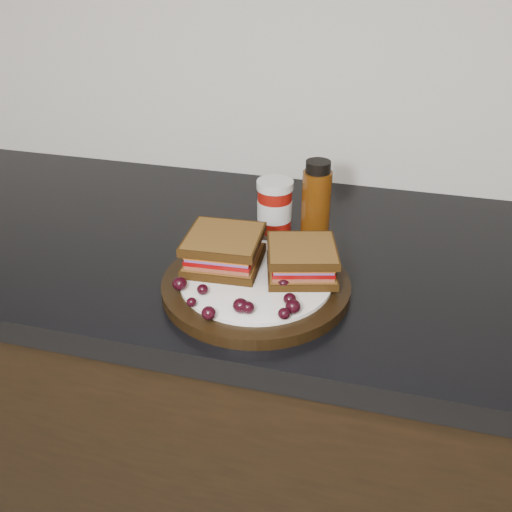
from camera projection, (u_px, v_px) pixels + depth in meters
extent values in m
cube|color=black|center=(255.00, 436.00, 1.21)|extent=(3.96, 0.58, 0.86)
cube|color=black|center=(255.00, 254.00, 0.99)|extent=(3.98, 0.60, 0.04)
cylinder|color=black|center=(256.00, 285.00, 0.85)|extent=(0.28, 0.28, 0.02)
ellipsoid|color=black|center=(180.00, 284.00, 0.81)|extent=(0.02, 0.02, 0.02)
ellipsoid|color=black|center=(203.00, 289.00, 0.80)|extent=(0.02, 0.02, 0.02)
ellipsoid|color=black|center=(192.00, 302.00, 0.77)|extent=(0.01, 0.01, 0.01)
ellipsoid|color=black|center=(209.00, 313.00, 0.75)|extent=(0.02, 0.02, 0.02)
ellipsoid|color=black|center=(241.00, 306.00, 0.76)|extent=(0.02, 0.02, 0.02)
ellipsoid|color=black|center=(248.00, 308.00, 0.76)|extent=(0.02, 0.02, 0.02)
ellipsoid|color=black|center=(284.00, 314.00, 0.75)|extent=(0.02, 0.02, 0.02)
ellipsoid|color=black|center=(293.00, 307.00, 0.76)|extent=(0.02, 0.02, 0.02)
ellipsoid|color=black|center=(290.00, 299.00, 0.78)|extent=(0.02, 0.02, 0.02)
ellipsoid|color=black|center=(283.00, 283.00, 0.81)|extent=(0.02, 0.02, 0.02)
ellipsoid|color=black|center=(309.00, 273.00, 0.84)|extent=(0.02, 0.02, 0.02)
ellipsoid|color=black|center=(298.00, 271.00, 0.84)|extent=(0.02, 0.02, 0.02)
ellipsoid|color=black|center=(300.00, 262.00, 0.86)|extent=(0.02, 0.02, 0.02)
ellipsoid|color=black|center=(220.00, 250.00, 0.90)|extent=(0.02, 0.02, 0.01)
ellipsoid|color=black|center=(203.00, 258.00, 0.87)|extent=(0.02, 0.02, 0.02)
ellipsoid|color=black|center=(211.00, 271.00, 0.84)|extent=(0.02, 0.02, 0.02)
ellipsoid|color=black|center=(229.00, 254.00, 0.88)|extent=(0.02, 0.02, 0.02)
ellipsoid|color=black|center=(220.00, 259.00, 0.87)|extent=(0.02, 0.02, 0.02)
ellipsoid|color=black|center=(195.00, 261.00, 0.86)|extent=(0.02, 0.02, 0.02)
cylinder|color=maroon|center=(275.00, 206.00, 1.00)|extent=(0.08, 0.08, 0.09)
cylinder|color=#502608|center=(316.00, 200.00, 0.97)|extent=(0.06, 0.06, 0.14)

